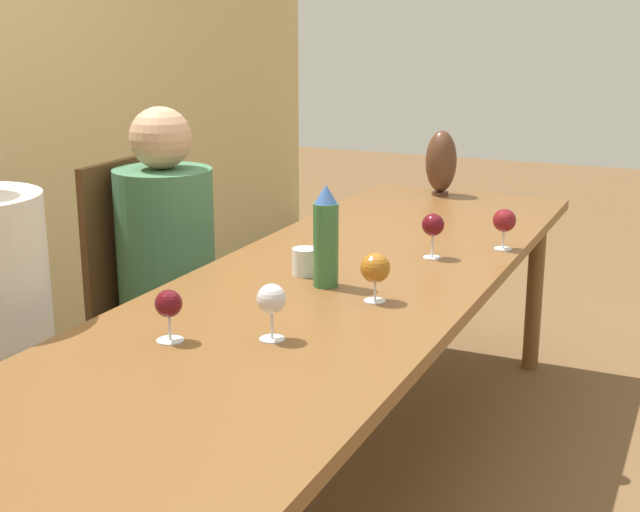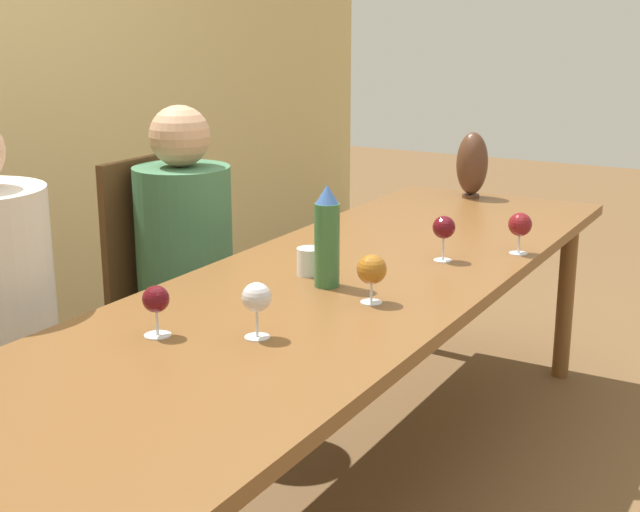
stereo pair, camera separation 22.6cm
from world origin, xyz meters
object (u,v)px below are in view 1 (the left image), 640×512
water_tumbler (305,262)px  wine_glass_3 (272,300)px  wine_glass_4 (504,221)px  chair_far (150,294)px  wine_glass_1 (169,305)px  wine_glass_0 (375,269)px  person_far (170,265)px  vase (441,162)px  water_bottle (325,237)px  wine_glass_2 (433,226)px

water_tumbler → wine_glass_3: 0.56m
wine_glass_4 → chair_far: size_ratio=0.14×
water_tumbler → wine_glass_1: size_ratio=0.64×
wine_glass_0 → person_far: 1.01m
wine_glass_0 → wine_glass_1: wine_glass_0 is taller
chair_far → vase: bearing=-32.8°
wine_glass_1 → wine_glass_3: wine_glass_3 is taller
wine_glass_1 → wine_glass_4: (1.20, -0.53, 0.01)m
water_tumbler → vase: vase is taller
water_bottle → wine_glass_1: (-0.57, 0.16, -0.05)m
vase → wine_glass_0: size_ratio=2.06×
wine_glass_2 → wine_glass_4: bearing=-41.8°
water_bottle → person_far: bearing=68.6°
wine_glass_1 → wine_glass_4: bearing=-23.9°
wine_glass_3 → wine_glass_4: wine_glass_3 is taller
wine_glass_0 → wine_glass_2: bearing=-0.7°
wine_glass_1 → water_bottle: bearing=-15.3°
water_bottle → chair_far: (0.29, 0.83, -0.36)m
wine_glass_4 → chair_far: bearing=105.9°
person_far → wine_glass_0: bearing=-111.5°
water_bottle → wine_glass_3: 0.46m
vase → chair_far: vase is taller
water_bottle → wine_glass_2: bearing=-24.3°
water_tumbler → chair_far: chair_far is taller
wine_glass_1 → wine_glass_4: 1.31m
wine_glass_1 → wine_glass_2: size_ratio=0.88×
wine_glass_0 → wine_glass_4: wine_glass_4 is taller
vase → water_tumbler: bearing=179.6°
wine_glass_1 → vase: bearing=-1.8°
water_tumbler → wine_glass_3: size_ratio=0.59×
vase → person_far: (-1.14, 0.64, -0.24)m
wine_glass_2 → wine_glass_3: (-0.88, 0.13, -0.01)m
chair_far → wine_glass_4: bearing=-74.1°
water_tumbler → chair_far: (0.21, 0.73, -0.26)m
wine_glass_3 → chair_far: (0.74, 0.89, -0.32)m
wine_glass_1 → wine_glass_4: wine_glass_4 is taller
water_bottle → vase: water_bottle is taller
water_tumbler → wine_glass_1: (-0.64, 0.05, 0.05)m
wine_glass_0 → wine_glass_2: (0.50, -0.01, 0.01)m
water_tumbler → wine_glass_4: size_ratio=0.60×
water_tumbler → wine_glass_1: 0.65m
vase → person_far: bearing=150.6°
water_tumbler → person_far: person_far is taller
wine_glass_0 → wine_glass_1: bearing=145.4°
wine_glass_1 → person_far: 1.05m
wine_glass_0 → chair_far: (0.36, 1.01, -0.31)m
water_bottle → chair_far: bearing=70.9°
water_tumbler → person_far: 0.68m
water_bottle → wine_glass_0: 0.21m
water_bottle → water_tumbler: (0.08, 0.10, -0.10)m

